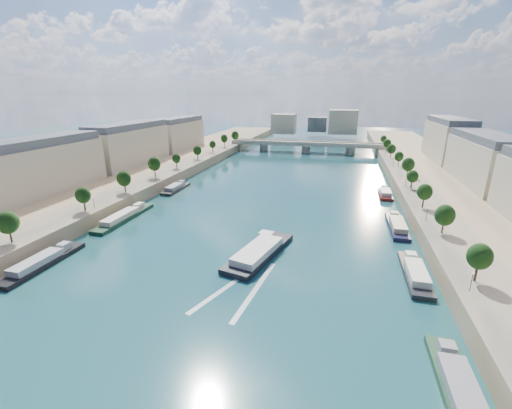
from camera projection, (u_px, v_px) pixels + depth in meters
The scene contains 16 objects.
ground at pixel (267, 208), 131.18m from camera, with size 700.00×700.00×0.00m, color #0D2E3A.
quay_left at pixel (104, 189), 147.21m from camera, with size 44.00×520.00×5.00m, color #9E8460.
quay_right at pixel (479, 218), 113.60m from camera, with size 44.00×520.00×5.00m, color #9E8460.
pave_left at pixel (134, 186), 142.92m from camera, with size 14.00×520.00×0.10m, color gray.
pave_right at pixel (431, 207), 116.31m from camera, with size 14.00×520.00×0.10m, color gray.
trees_left at pixel (140, 172), 142.61m from camera, with size 4.80×268.80×8.26m.
trees_right at pixel (421, 184), 124.31m from camera, with size 4.80×268.80×8.26m.
lamps_left at pixel (129, 186), 131.80m from camera, with size 0.36×200.36×4.28m.
lamps_right at pixel (415, 194), 121.12m from camera, with size 0.36×200.36×4.28m.
buildings_left at pixel (93, 151), 156.97m from camera, with size 16.00×226.00×23.20m.
skyline at pixel (320, 123), 328.19m from camera, with size 79.00×42.00×22.00m.
bridge at pixel (306, 145), 252.64m from camera, with size 112.00×12.00×8.15m.
tour_barge at pixel (259, 252), 92.27m from camera, with size 14.40×29.30×3.83m.
wake at pixel (242, 288), 77.31m from camera, with size 13.57×25.97×0.04m.
moored_barges_left at pixel (57, 255), 91.18m from camera, with size 5.00×155.85×3.60m.
moored_barges_right at pixel (418, 281), 78.65m from camera, with size 5.00×165.17×3.60m.
Camera 1 is at (26.38, -21.56, 41.91)m, focal length 24.00 mm.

